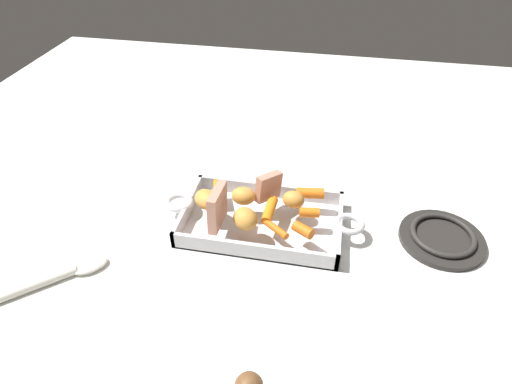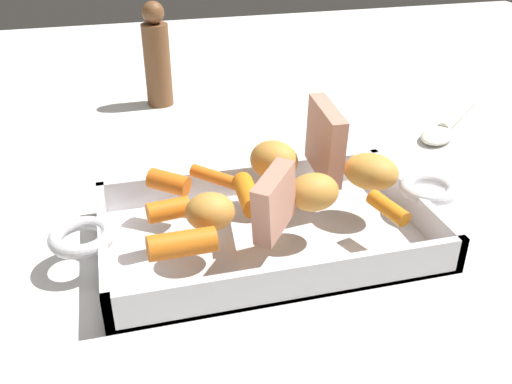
# 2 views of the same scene
# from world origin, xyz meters

# --- Properties ---
(ground_plane) EXTENTS (2.08, 2.08, 0.00)m
(ground_plane) POSITION_xyz_m (0.00, 0.00, 0.00)
(ground_plane) COLOR white
(roasting_dish) EXTENTS (0.43, 0.21, 0.04)m
(roasting_dish) POSITION_xyz_m (0.00, 0.00, 0.01)
(roasting_dish) COLOR silver
(roasting_dish) RESTS_ON ground_plane
(roast_slice_thick) EXTENTS (0.02, 0.09, 0.09)m
(roast_slice_thick) POSITION_xyz_m (-0.08, -0.05, 0.08)
(roast_slice_thick) COLOR tan
(roast_slice_thick) RESTS_ON roasting_dish
(roast_slice_thin) EXTENTS (0.06, 0.06, 0.07)m
(roast_slice_thin) POSITION_xyz_m (0.01, 0.04, 0.07)
(roast_slice_thin) COLOR tan
(roast_slice_thin) RESTS_ON roasting_dish
(baby_carrot_center_right) EXTENTS (0.04, 0.03, 0.02)m
(baby_carrot_center_right) POSITION_xyz_m (0.10, 0.00, 0.05)
(baby_carrot_center_right) COLOR orange
(baby_carrot_center_right) RESTS_ON roasting_dish
(baby_carrot_short) EXTENTS (0.06, 0.03, 0.03)m
(baby_carrot_short) POSITION_xyz_m (0.10, 0.06, 0.05)
(baby_carrot_short) COLOR orange
(baby_carrot_short) RESTS_ON roasting_dish
(baby_carrot_southeast) EXTENTS (0.03, 0.07, 0.03)m
(baby_carrot_southeast) POSITION_xyz_m (0.02, -0.01, 0.05)
(baby_carrot_southeast) COLOR orange
(baby_carrot_southeast) RESTS_ON roasting_dish
(baby_carrot_northwest) EXTENTS (0.06, 0.05, 0.02)m
(baby_carrot_northwest) POSITION_xyz_m (0.04, -0.06, 0.05)
(baby_carrot_northwest) COLOR orange
(baby_carrot_northwest) RESTS_ON roasting_dish
(baby_carrot_long) EXTENTS (0.05, 0.04, 0.03)m
(baby_carrot_long) POSITION_xyz_m (0.09, -0.05, 0.05)
(baby_carrot_long) COLOR orange
(baby_carrot_long) RESTS_ON roasting_dish
(baby_carrot_northeast) EXTENTS (0.03, 0.05, 0.02)m
(baby_carrot_northeast) POSITION_xyz_m (-0.11, 0.05, 0.05)
(baby_carrot_northeast) COLOR orange
(baby_carrot_northeast) RESTS_ON roasting_dish
(potato_golden_small) EXTENTS (0.05, 0.04, 0.04)m
(potato_golden_small) POSITION_xyz_m (-0.04, 0.02, 0.06)
(potato_golden_small) COLOR gold
(potato_golden_small) RESTS_ON roasting_dish
(potato_whole) EXTENTS (0.07, 0.07, 0.04)m
(potato_whole) POSITION_xyz_m (-0.02, -0.06, 0.06)
(potato_whole) COLOR gold
(potato_whole) RESTS_ON roasting_dish
(potato_halved) EXTENTS (0.05, 0.05, 0.04)m
(potato_halved) POSITION_xyz_m (0.06, 0.03, 0.06)
(potato_halved) COLOR gold
(potato_halved) RESTS_ON roasting_dish
(potato_corner) EXTENTS (0.07, 0.07, 0.04)m
(potato_corner) POSITION_xyz_m (-0.12, -0.01, 0.06)
(potato_corner) COLOR gold
(potato_corner) RESTS_ON roasting_dish
(serving_spoon) EXTENTS (0.19, 0.17, 0.02)m
(serving_spoon) POSITION_xyz_m (-0.35, -0.22, 0.01)
(serving_spoon) COLOR white
(serving_spoon) RESTS_ON ground_plane
(pepper_mill) EXTENTS (0.04, 0.04, 0.17)m
(pepper_mill) POSITION_xyz_m (0.06, -0.43, 0.08)
(pepper_mill) COLOR brown
(pepper_mill) RESTS_ON ground_plane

